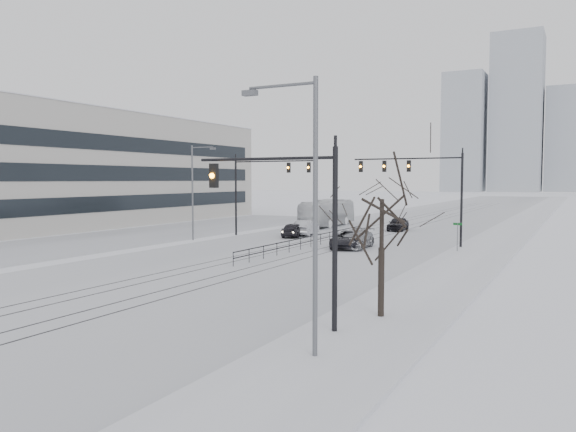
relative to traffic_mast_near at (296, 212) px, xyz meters
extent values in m
cube|color=silver|center=(-10.79, 54.00, -4.55)|extent=(22.00, 260.00, 0.02)
cube|color=silver|center=(2.71, 54.00, -4.48)|extent=(5.00, 260.00, 0.16)
cube|color=gray|center=(0.26, 54.00, -4.50)|extent=(0.10, 260.00, 0.12)
cube|color=silver|center=(-30.79, 29.00, -4.55)|extent=(14.00, 60.00, 0.03)
cube|color=black|center=(-13.39, 34.00, -4.54)|extent=(0.10, 180.00, 0.01)
cube|color=black|center=(-11.99, 34.00, -4.54)|extent=(0.10, 180.00, 0.01)
cube|color=black|center=(-9.59, 34.00, -4.54)|extent=(0.10, 180.00, 0.01)
cube|color=black|center=(-8.19, 34.00, -4.54)|extent=(0.10, 180.00, 0.01)
cube|color=#BBB8B1|center=(-48.79, 29.00, 2.44)|extent=(20.00, 62.00, 14.00)
cube|color=black|center=(-38.77, 29.00, 2.44)|extent=(0.08, 58.00, 12.00)
cube|color=white|center=(-48.79, 29.00, 9.49)|extent=(20.20, 62.20, 0.12)
cube|color=#9DA3AC|center=(-40.79, 254.00, 22.94)|extent=(18.00, 18.00, 55.00)
cube|color=#9DA3AC|center=(-18.79, 262.00, 31.44)|extent=(22.00, 22.00, 72.00)
cube|color=#9DA3AC|center=(1.21, 270.00, 19.44)|extent=(16.00, 16.00, 48.00)
cylinder|color=black|center=(1.61, 0.00, -1.06)|extent=(0.20, 0.20, 7.00)
cylinder|color=black|center=(-1.39, 0.00, 2.04)|extent=(6.00, 0.12, 0.12)
cube|color=black|center=(-3.79, 0.00, 1.39)|extent=(0.32, 0.24, 1.00)
sphere|color=orange|center=(-3.79, -0.14, 1.39)|extent=(0.22, 0.22, 0.22)
cylinder|color=black|center=(0.71, 29.00, -0.56)|extent=(0.20, 0.20, 8.00)
cylinder|color=black|center=(-4.04, 29.00, 3.04)|extent=(9.50, 0.12, 0.12)
cube|color=black|center=(-8.19, 29.00, 2.39)|extent=(0.32, 0.24, 1.00)
sphere|color=orange|center=(-8.19, 28.86, 2.39)|extent=(0.22, 0.22, 0.22)
cube|color=black|center=(-5.99, 29.00, 2.39)|extent=(0.32, 0.24, 1.00)
sphere|color=orange|center=(-5.99, 28.86, 2.39)|extent=(0.22, 0.22, 0.22)
cube|color=black|center=(-3.79, 29.00, 2.39)|extent=(0.32, 0.24, 1.00)
sphere|color=orange|center=(-3.79, 28.86, 2.39)|extent=(0.22, 0.22, 0.22)
cylinder|color=black|center=(-22.29, 30.00, -0.56)|extent=(0.20, 0.20, 8.00)
cylinder|color=black|center=(-17.79, 30.00, 3.04)|extent=(9.00, 0.12, 0.12)
cube|color=black|center=(-13.89, 30.00, 2.39)|extent=(0.32, 0.24, 1.00)
sphere|color=orange|center=(-13.89, 29.86, 2.39)|extent=(0.22, 0.22, 0.22)
cube|color=black|center=(-16.09, 30.00, 2.39)|extent=(0.32, 0.24, 1.00)
sphere|color=orange|center=(-16.09, 29.86, 2.39)|extent=(0.22, 0.22, 0.22)
cylinder|color=#595B60|center=(2.21, -3.00, -0.06)|extent=(0.16, 0.16, 9.00)
cylinder|color=#595B60|center=(1.01, -3.00, 4.24)|extent=(2.40, 0.10, 0.10)
cube|color=#595B60|center=(-0.19, -3.00, 4.09)|extent=(0.50, 0.25, 0.18)
cylinder|color=#595B60|center=(-23.29, 24.00, -0.06)|extent=(0.16, 0.16, 9.00)
cylinder|color=#595B60|center=(-22.09, 24.00, 4.24)|extent=(2.40, 0.10, 0.10)
cube|color=#595B60|center=(-20.89, 24.00, 4.09)|extent=(0.50, 0.25, 0.18)
cylinder|color=black|center=(2.41, 3.00, -3.06)|extent=(0.26, 0.26, 3.00)
cylinder|color=black|center=(2.41, 3.00, -0.81)|extent=(0.18, 0.18, 2.50)
cube|color=black|center=(-10.79, 24.00, -3.61)|extent=(0.06, 24.00, 0.06)
cube|color=black|center=(-10.79, 24.00, -4.01)|extent=(0.06, 24.00, 0.06)
cylinder|color=#595B60|center=(1.01, 26.00, -3.36)|extent=(0.06, 0.06, 2.40)
cube|color=#0C4C19|center=(1.01, 26.00, -2.26)|extent=(0.70, 0.04, 0.18)
imported|color=black|center=(-15.97, 30.83, -3.84)|extent=(2.53, 4.52, 1.45)
imported|color=#B4B5BC|center=(-15.67, 33.01, -3.79)|extent=(2.38, 4.92, 1.55)
imported|color=black|center=(-7.70, 24.85, -3.83)|extent=(3.28, 5.60, 1.47)
imported|color=gray|center=(-7.18, 25.24, -3.79)|extent=(2.56, 5.48, 1.55)
imported|color=black|center=(-8.78, 42.66, -3.79)|extent=(2.08, 4.61, 1.54)
imported|color=silver|center=(-18.14, 44.18, -2.93)|extent=(2.93, 11.74, 3.26)
camera|label=1|loc=(9.67, -18.99, 1.24)|focal=35.00mm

